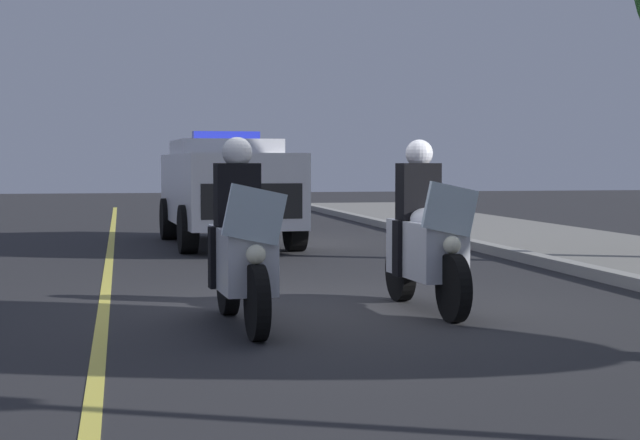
% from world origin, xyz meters
% --- Properties ---
extents(ground_plane, '(80.00, 80.00, 0.00)m').
position_xyz_m(ground_plane, '(0.00, 0.00, 0.00)').
color(ground_plane, '#28282B').
extents(lane_stripe_center, '(48.00, 0.12, 0.01)m').
position_xyz_m(lane_stripe_center, '(0.00, -2.18, 0.00)').
color(lane_stripe_center, '#E0D14C').
rests_on(lane_stripe_center, ground).
extents(police_motorcycle_lead_left, '(2.14, 0.60, 1.72)m').
position_xyz_m(police_motorcycle_lead_left, '(0.80, -0.93, 0.70)').
color(police_motorcycle_lead_left, black).
rests_on(police_motorcycle_lead_left, ground).
extents(police_motorcycle_lead_right, '(2.14, 0.60, 1.72)m').
position_xyz_m(police_motorcycle_lead_right, '(0.20, 0.99, 0.70)').
color(police_motorcycle_lead_right, black).
rests_on(police_motorcycle_lead_right, ground).
extents(police_suv, '(5.00, 2.29, 2.05)m').
position_xyz_m(police_suv, '(-8.21, -0.11, 1.07)').
color(police_suv, silver).
rests_on(police_suv, ground).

